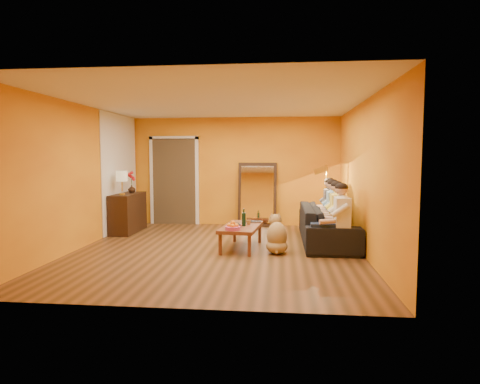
# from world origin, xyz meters

# --- Properties ---
(room_shell) EXTENTS (5.00, 5.50, 2.60)m
(room_shell) POSITION_xyz_m (0.00, 0.37, 1.30)
(room_shell) COLOR brown
(room_shell) RESTS_ON ground
(white_accent) EXTENTS (0.02, 1.90, 2.58)m
(white_accent) POSITION_xyz_m (-2.48, 1.75, 1.30)
(white_accent) COLOR white
(white_accent) RESTS_ON wall_left
(doorway_recess) EXTENTS (1.06, 0.30, 2.10)m
(doorway_recess) POSITION_xyz_m (-1.50, 2.83, 1.05)
(doorway_recess) COLOR #3F2D19
(doorway_recess) RESTS_ON floor
(door_jamb_left) EXTENTS (0.08, 0.06, 2.20)m
(door_jamb_left) POSITION_xyz_m (-2.07, 2.71, 1.05)
(door_jamb_left) COLOR white
(door_jamb_left) RESTS_ON wall_back
(door_jamb_right) EXTENTS (0.08, 0.06, 2.20)m
(door_jamb_right) POSITION_xyz_m (-0.93, 2.71, 1.05)
(door_jamb_right) COLOR white
(door_jamb_right) RESTS_ON wall_back
(door_header) EXTENTS (1.22, 0.06, 0.08)m
(door_header) POSITION_xyz_m (-1.50, 2.71, 2.12)
(door_header) COLOR white
(door_header) RESTS_ON wall_back
(mirror_frame) EXTENTS (0.92, 0.27, 1.51)m
(mirror_frame) POSITION_xyz_m (0.55, 2.63, 0.76)
(mirror_frame) COLOR #301E10
(mirror_frame) RESTS_ON floor
(mirror_glass) EXTENTS (0.78, 0.21, 1.35)m
(mirror_glass) POSITION_xyz_m (0.55, 2.59, 0.76)
(mirror_glass) COLOR white
(mirror_glass) RESTS_ON mirror_frame
(sideboard) EXTENTS (0.44, 1.18, 0.85)m
(sideboard) POSITION_xyz_m (-2.24, 1.55, 0.42)
(sideboard) COLOR #301E10
(sideboard) RESTS_ON floor
(table_lamp) EXTENTS (0.24, 0.24, 0.51)m
(table_lamp) POSITION_xyz_m (-2.24, 1.25, 1.10)
(table_lamp) COLOR beige
(table_lamp) RESTS_ON sideboard
(sofa) EXTENTS (2.43, 0.95, 0.71)m
(sofa) POSITION_xyz_m (2.00, 0.85, 0.36)
(sofa) COLOR black
(sofa) RESTS_ON floor
(coffee_table) EXTENTS (0.75, 1.28, 0.42)m
(coffee_table) POSITION_xyz_m (0.40, 0.19, 0.21)
(coffee_table) COLOR brown
(coffee_table) RESTS_ON floor
(floor_lamp) EXTENTS (0.34, 0.30, 1.44)m
(floor_lamp) POSITION_xyz_m (2.06, 1.61, 0.72)
(floor_lamp) COLOR gold
(floor_lamp) RESTS_ON floor
(dog) EXTENTS (0.37, 0.58, 0.68)m
(dog) POSITION_xyz_m (1.05, -0.05, 0.34)
(dog) COLOR #9C7846
(dog) RESTS_ON floor
(person_far_left) EXTENTS (0.70, 0.44, 1.22)m
(person_far_left) POSITION_xyz_m (2.13, -0.15, 0.61)
(person_far_left) COLOR silver
(person_far_left) RESTS_ON sofa
(person_mid_left) EXTENTS (0.70, 0.44, 1.22)m
(person_mid_left) POSITION_xyz_m (2.13, 0.40, 0.61)
(person_mid_left) COLOR #F7E452
(person_mid_left) RESTS_ON sofa
(person_mid_right) EXTENTS (0.70, 0.44, 1.22)m
(person_mid_right) POSITION_xyz_m (2.13, 0.95, 0.61)
(person_mid_right) COLOR #82ABC9
(person_mid_right) RESTS_ON sofa
(person_far_right) EXTENTS (0.70, 0.44, 1.22)m
(person_far_right) POSITION_xyz_m (2.13, 1.50, 0.61)
(person_far_right) COLOR #39383E
(person_far_right) RESTS_ON sofa
(fruit_bowl) EXTENTS (0.26, 0.26, 0.16)m
(fruit_bowl) POSITION_xyz_m (0.30, -0.26, 0.50)
(fruit_bowl) COLOR #C84686
(fruit_bowl) RESTS_ON coffee_table
(wine_bottle) EXTENTS (0.07, 0.07, 0.31)m
(wine_bottle) POSITION_xyz_m (0.45, 0.14, 0.58)
(wine_bottle) COLOR black
(wine_bottle) RESTS_ON coffee_table
(tumbler) EXTENTS (0.09, 0.09, 0.08)m
(tumbler) POSITION_xyz_m (0.52, 0.31, 0.46)
(tumbler) COLOR #B27F3F
(tumbler) RESTS_ON coffee_table
(laptop) EXTENTS (0.32, 0.21, 0.03)m
(laptop) POSITION_xyz_m (0.58, 0.54, 0.43)
(laptop) COLOR black
(laptop) RESTS_ON coffee_table
(book_lower) EXTENTS (0.20, 0.24, 0.02)m
(book_lower) POSITION_xyz_m (0.22, -0.01, 0.43)
(book_lower) COLOR #301E10
(book_lower) RESTS_ON coffee_table
(book_mid) EXTENTS (0.23, 0.27, 0.02)m
(book_mid) POSITION_xyz_m (0.23, 0.00, 0.45)
(book_mid) COLOR red
(book_mid) RESTS_ON book_lower
(book_upper) EXTENTS (0.24, 0.28, 0.02)m
(book_upper) POSITION_xyz_m (0.22, -0.02, 0.47)
(book_upper) COLOR black
(book_upper) RESTS_ON book_mid
(vase) EXTENTS (0.17, 0.17, 0.17)m
(vase) POSITION_xyz_m (-2.24, 1.80, 0.94)
(vase) COLOR #301E10
(vase) RESTS_ON sideboard
(flowers) EXTENTS (0.17, 0.17, 0.48)m
(flowers) POSITION_xyz_m (-2.24, 1.80, 1.21)
(flowers) COLOR red
(flowers) RESTS_ON vase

